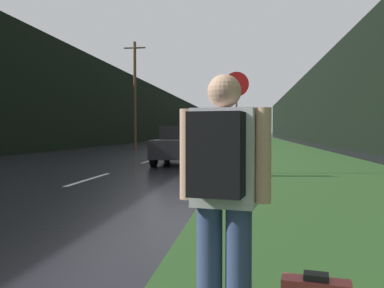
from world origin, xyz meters
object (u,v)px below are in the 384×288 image
Objects in this scene: car_passing_near at (182,145)px; hitchhiker_with_backpack at (223,189)px; stop_sign at (236,110)px; delivery_truck at (213,129)px.

hitchhiker_with_backpack is at bearing 100.15° from car_passing_near.
stop_sign is 1.88× the size of hitchhiker_with_backpack.
delivery_truck reaches higher than stop_sign.
delivery_truck is (-3.42, 54.52, 0.97)m from car_passing_near.
stop_sign is 10.08m from hitchhiker_with_backpack.
stop_sign is 0.35× the size of delivery_truck.
stop_sign is at bearing 101.01° from hitchhiker_with_backpack.
delivery_truck reaches higher than car_passing_near.
hitchhiker_with_backpack is at bearing -88.93° from stop_sign.
hitchhiker_with_backpack is 0.41× the size of car_passing_near.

